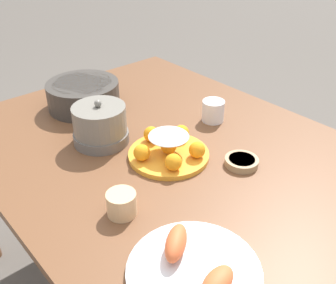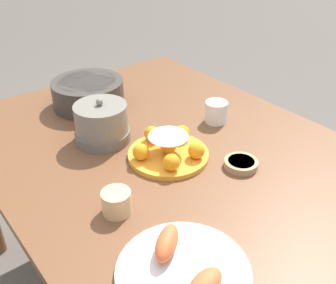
% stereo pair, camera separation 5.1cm
% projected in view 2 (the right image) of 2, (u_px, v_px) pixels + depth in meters
% --- Properties ---
extents(dining_table, '(1.42, 1.07, 0.71)m').
position_uv_depth(dining_table, '(168.00, 167.00, 1.34)').
color(dining_table, brown).
rests_on(dining_table, ground_plane).
extents(cake_plate, '(0.26, 0.26, 0.09)m').
position_uv_depth(cake_plate, '(168.00, 149.00, 1.24)').
color(cake_plate, gold).
rests_on(cake_plate, dining_table).
extents(serving_bowl, '(0.28, 0.28, 0.10)m').
position_uv_depth(serving_bowl, '(88.00, 93.00, 1.55)').
color(serving_bowl, '#3D3833').
rests_on(serving_bowl, dining_table).
extents(sauce_bowl, '(0.10, 0.10, 0.02)m').
position_uv_depth(sauce_bowl, '(241.00, 163.00, 1.21)').
color(sauce_bowl, tan).
rests_on(sauce_bowl, dining_table).
extents(seafood_platter, '(0.30, 0.30, 0.07)m').
position_uv_depth(seafood_platter, '(183.00, 269.00, 0.86)').
color(seafood_platter, silver).
rests_on(seafood_platter, dining_table).
extents(cup_near, '(0.08, 0.08, 0.08)m').
position_uv_depth(cup_near, '(216.00, 112.00, 1.44)').
color(cup_near, white).
rests_on(cup_near, dining_table).
extents(cup_far, '(0.08, 0.08, 0.06)m').
position_uv_depth(cup_far, '(117.00, 202.00, 1.02)').
color(cup_far, '#DBB27F').
rests_on(cup_far, dining_table).
extents(warming_pot, '(0.19, 0.19, 0.16)m').
position_uv_depth(warming_pot, '(102.00, 123.00, 1.31)').
color(warming_pot, '#66605B').
rests_on(warming_pot, dining_table).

